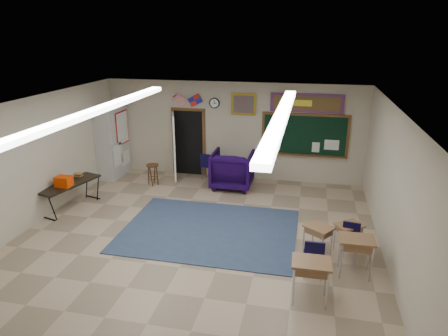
% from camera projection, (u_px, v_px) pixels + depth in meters
% --- Properties ---
extents(floor, '(9.00, 9.00, 0.00)m').
position_uv_depth(floor, '(192.00, 247.00, 8.64)').
color(floor, tan).
rests_on(floor, ground).
extents(back_wall, '(8.00, 0.04, 3.00)m').
position_uv_depth(back_wall, '(232.00, 131.00, 12.31)').
color(back_wall, '#B6A994').
rests_on(back_wall, floor).
extents(left_wall, '(0.04, 9.00, 3.00)m').
position_uv_depth(left_wall, '(19.00, 168.00, 8.96)').
color(left_wall, '#B6A994').
rests_on(left_wall, floor).
extents(right_wall, '(0.04, 9.00, 3.00)m').
position_uv_depth(right_wall, '(398.00, 198.00, 7.35)').
color(right_wall, '#B6A994').
rests_on(right_wall, floor).
extents(ceiling, '(8.00, 9.00, 0.04)m').
position_uv_depth(ceiling, '(187.00, 109.00, 7.67)').
color(ceiling, silver).
rests_on(ceiling, back_wall).
extents(area_rug, '(4.00, 3.00, 0.02)m').
position_uv_depth(area_rug, '(210.00, 230.00, 9.34)').
color(area_rug, '#30405C').
rests_on(area_rug, floor).
extents(fluorescent_strips, '(3.86, 6.00, 0.10)m').
position_uv_depth(fluorescent_strips, '(187.00, 112.00, 7.69)').
color(fluorescent_strips, white).
rests_on(fluorescent_strips, ceiling).
extents(doorway, '(1.10, 0.89, 2.16)m').
position_uv_depth(doorway, '(185.00, 143.00, 12.62)').
color(doorway, black).
rests_on(doorway, back_wall).
extents(chalkboard, '(2.55, 0.14, 1.30)m').
position_uv_depth(chalkboard, '(304.00, 136.00, 11.85)').
color(chalkboard, '#573619').
rests_on(chalkboard, back_wall).
extents(bulletin_board, '(2.10, 0.05, 0.55)m').
position_uv_depth(bulletin_board, '(307.00, 103.00, 11.53)').
color(bulletin_board, '#AA1E0E').
rests_on(bulletin_board, back_wall).
extents(framed_art_print, '(0.75, 0.05, 0.65)m').
position_uv_depth(framed_art_print, '(244.00, 104.00, 11.93)').
color(framed_art_print, olive).
rests_on(framed_art_print, back_wall).
extents(wall_clock, '(0.32, 0.05, 0.32)m').
position_uv_depth(wall_clock, '(214.00, 103.00, 12.12)').
color(wall_clock, black).
rests_on(wall_clock, back_wall).
extents(wall_flags, '(1.16, 0.06, 0.70)m').
position_uv_depth(wall_flags, '(187.00, 98.00, 12.22)').
color(wall_flags, red).
rests_on(wall_flags, back_wall).
extents(storage_cabinet, '(0.59, 1.25, 2.20)m').
position_uv_depth(storage_cabinet, '(113.00, 142.00, 12.59)').
color(storage_cabinet, '#A9A8A4').
rests_on(storage_cabinet, floor).
extents(wingback_armchair, '(1.17, 1.20, 1.09)m').
position_uv_depth(wingback_armchair, '(232.00, 169.00, 11.79)').
color(wingback_armchair, black).
rests_on(wingback_armchair, floor).
extents(student_chair_reading, '(0.49, 0.49, 0.86)m').
position_uv_depth(student_chair_reading, '(209.00, 166.00, 12.47)').
color(student_chair_reading, black).
rests_on(student_chair_reading, floor).
extents(student_chair_desk_a, '(0.41, 0.41, 0.81)m').
position_uv_depth(student_chair_desk_a, '(314.00, 257.00, 7.48)').
color(student_chair_desk_a, black).
rests_on(student_chair_desk_a, floor).
extents(student_chair_desk_b, '(0.44, 0.44, 0.77)m').
position_uv_depth(student_chair_desk_b, '(350.00, 243.00, 8.02)').
color(student_chair_desk_b, black).
rests_on(student_chair_desk_b, floor).
extents(student_desk_front_left, '(0.68, 0.65, 0.66)m').
position_uv_depth(student_desk_front_left, '(318.00, 239.00, 8.22)').
color(student_desk_front_left, brown).
rests_on(student_desk_front_left, floor).
extents(student_desk_front_right, '(0.66, 0.63, 0.64)m').
position_uv_depth(student_desk_front_right, '(348.00, 236.00, 8.34)').
color(student_desk_front_right, brown).
rests_on(student_desk_front_right, floor).
extents(student_desk_back_left, '(0.66, 0.50, 0.78)m').
position_uv_depth(student_desk_back_left, '(310.00, 279.00, 6.77)').
color(student_desk_back_left, brown).
rests_on(student_desk_back_left, floor).
extents(student_desk_back_right, '(0.66, 0.50, 0.78)m').
position_uv_depth(student_desk_back_right, '(355.00, 254.00, 7.52)').
color(student_desk_back_right, brown).
rests_on(student_desk_back_right, floor).
extents(folding_table, '(0.99, 1.79, 0.97)m').
position_uv_depth(folding_table, '(70.00, 195.00, 10.39)').
color(folding_table, black).
rests_on(folding_table, floor).
extents(wooden_stool, '(0.36, 0.36, 0.64)m').
position_uv_depth(wooden_stool, '(153.00, 174.00, 12.02)').
color(wooden_stool, '#543719').
rests_on(wooden_stool, floor).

